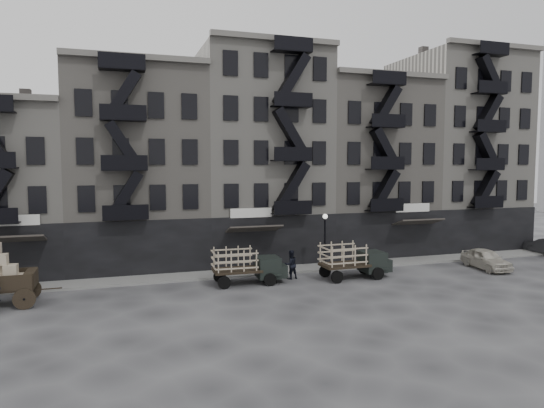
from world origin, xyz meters
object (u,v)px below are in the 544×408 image
object	(u,v)px
stake_truck_west	(247,263)
car_east	(486,259)
stake_truck_east	(354,258)
pedestrian_mid	(291,265)

from	to	relation	value
stake_truck_west	car_east	distance (m)	18.47
stake_truck_east	stake_truck_west	bearing A→B (deg)	173.42
pedestrian_mid	stake_truck_east	bearing A→B (deg)	154.91
stake_truck_west	stake_truck_east	bearing A→B (deg)	-3.07
car_east	pedestrian_mid	size ratio (longest dim) A/B	2.25
stake_truck_east	car_east	xyz separation A→B (m)	(10.95, -0.38, -0.66)
stake_truck_west	stake_truck_east	distance (m)	7.51
stake_truck_west	car_east	size ratio (longest dim) A/B	1.09
pedestrian_mid	car_east	bearing A→B (deg)	164.33
stake_truck_west	pedestrian_mid	bearing A→B (deg)	10.22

